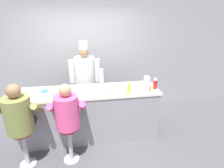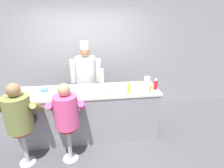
{
  "view_description": "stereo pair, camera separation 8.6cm",
  "coord_description": "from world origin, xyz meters",
  "px_view_note": "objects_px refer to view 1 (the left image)",
  "views": [
    {
      "loc": [
        -0.06,
        -2.87,
        2.36
      ],
      "look_at": [
        0.45,
        0.31,
        1.1
      ],
      "focal_mm": 30.0,
      "sensor_mm": 36.0,
      "label": 1
    },
    {
      "loc": [
        0.02,
        -2.88,
        2.36
      ],
      "look_at": [
        0.45,
        0.31,
        1.1
      ],
      "focal_mm": 30.0,
      "sensor_mm": 36.0,
      "label": 2
    }
  ],
  "objects_px": {
    "cup_stack_steel": "(102,77)",
    "coffee_mug_tan": "(105,92)",
    "mustard_bottle_yellow": "(129,88)",
    "diner_seated_pink": "(67,114)",
    "ketchup_bottle_red": "(155,83)",
    "cereal_bowl": "(44,91)",
    "diner_seated_olive": "(19,116)",
    "cook_in_whites_near": "(85,77)",
    "hot_sauce_bottle_orange": "(150,89)",
    "breakfast_plate": "(67,95)",
    "water_pitcher_clear": "(147,81)"
  },
  "relations": [
    {
      "from": "cup_stack_steel",
      "to": "coffee_mug_tan",
      "type": "bearing_deg",
      "value": -89.75
    },
    {
      "from": "mustard_bottle_yellow",
      "to": "diner_seated_pink",
      "type": "xyz_separation_m",
      "value": [
        -1.06,
        -0.37,
        -0.21
      ]
    },
    {
      "from": "coffee_mug_tan",
      "to": "ketchup_bottle_red",
      "type": "bearing_deg",
      "value": 6.17
    },
    {
      "from": "cereal_bowl",
      "to": "diner_seated_pink",
      "type": "relative_size",
      "value": 0.1
    },
    {
      "from": "diner_seated_olive",
      "to": "cook_in_whites_near",
      "type": "xyz_separation_m",
      "value": [
        1.01,
        1.41,
        0.07
      ]
    },
    {
      "from": "coffee_mug_tan",
      "to": "diner_seated_olive",
      "type": "bearing_deg",
      "value": -163.66
    },
    {
      "from": "cook_in_whites_near",
      "to": "diner_seated_pink",
      "type": "bearing_deg",
      "value": -102.49
    },
    {
      "from": "hot_sauce_bottle_orange",
      "to": "diner_seated_olive",
      "type": "relative_size",
      "value": 0.09
    },
    {
      "from": "cereal_bowl",
      "to": "diner_seated_olive",
      "type": "distance_m",
      "value": 0.72
    },
    {
      "from": "coffee_mug_tan",
      "to": "breakfast_plate",
      "type": "bearing_deg",
      "value": 176.25
    },
    {
      "from": "mustard_bottle_yellow",
      "to": "breakfast_plate",
      "type": "relative_size",
      "value": 0.86
    },
    {
      "from": "diner_seated_pink",
      "to": "ketchup_bottle_red",
      "type": "bearing_deg",
      "value": 17.23
    },
    {
      "from": "coffee_mug_tan",
      "to": "cup_stack_steel",
      "type": "height_order",
      "value": "cup_stack_steel"
    },
    {
      "from": "cook_in_whites_near",
      "to": "diner_seated_olive",
      "type": "bearing_deg",
      "value": -125.65
    },
    {
      "from": "diner_seated_olive",
      "to": "diner_seated_pink",
      "type": "xyz_separation_m",
      "value": [
        0.7,
        -0.0,
        -0.02
      ]
    },
    {
      "from": "water_pitcher_clear",
      "to": "cook_in_whites_near",
      "type": "distance_m",
      "value": 1.41
    },
    {
      "from": "ketchup_bottle_red",
      "to": "cereal_bowl",
      "type": "bearing_deg",
      "value": 175.24
    },
    {
      "from": "cup_stack_steel",
      "to": "diner_seated_olive",
      "type": "xyz_separation_m",
      "value": [
        -1.33,
        -0.85,
        -0.25
      ]
    },
    {
      "from": "breakfast_plate",
      "to": "coffee_mug_tan",
      "type": "height_order",
      "value": "coffee_mug_tan"
    },
    {
      "from": "coffee_mug_tan",
      "to": "mustard_bottle_yellow",
      "type": "bearing_deg",
      "value": -2.46
    },
    {
      "from": "diner_seated_olive",
      "to": "breakfast_plate",
      "type": "bearing_deg",
      "value": 32.58
    },
    {
      "from": "water_pitcher_clear",
      "to": "cup_stack_steel",
      "type": "distance_m",
      "value": 0.89
    },
    {
      "from": "ketchup_bottle_red",
      "to": "coffee_mug_tan",
      "type": "height_order",
      "value": "ketchup_bottle_red"
    },
    {
      "from": "coffee_mug_tan",
      "to": "diner_seated_pink",
      "type": "distance_m",
      "value": 0.76
    },
    {
      "from": "hot_sauce_bottle_orange",
      "to": "breakfast_plate",
      "type": "relative_size",
      "value": 0.5
    },
    {
      "from": "breakfast_plate",
      "to": "cereal_bowl",
      "type": "distance_m",
      "value": 0.49
    },
    {
      "from": "cereal_bowl",
      "to": "diner_seated_pink",
      "type": "distance_m",
      "value": 0.82
    },
    {
      "from": "ketchup_bottle_red",
      "to": "mustard_bottle_yellow",
      "type": "distance_m",
      "value": 0.56
    },
    {
      "from": "cereal_bowl",
      "to": "diner_seated_pink",
      "type": "xyz_separation_m",
      "value": [
        0.45,
        -0.67,
        -0.13
      ]
    },
    {
      "from": "cereal_bowl",
      "to": "breakfast_plate",
      "type": "bearing_deg",
      "value": -28.75
    },
    {
      "from": "mustard_bottle_yellow",
      "to": "breakfast_plate",
      "type": "height_order",
      "value": "mustard_bottle_yellow"
    },
    {
      "from": "breakfast_plate",
      "to": "diner_seated_pink",
      "type": "xyz_separation_m",
      "value": [
        0.02,
        -0.44,
        -0.12
      ]
    },
    {
      "from": "breakfast_plate",
      "to": "cereal_bowl",
      "type": "relative_size",
      "value": 1.87
    },
    {
      "from": "cereal_bowl",
      "to": "diner_seated_olive",
      "type": "height_order",
      "value": "diner_seated_olive"
    },
    {
      "from": "ketchup_bottle_red",
      "to": "diner_seated_olive",
      "type": "height_order",
      "value": "diner_seated_olive"
    },
    {
      "from": "breakfast_plate",
      "to": "cereal_bowl",
      "type": "height_order",
      "value": "cereal_bowl"
    },
    {
      "from": "hot_sauce_bottle_orange",
      "to": "cup_stack_steel",
      "type": "xyz_separation_m",
      "value": [
        -0.83,
        0.48,
        0.1
      ]
    },
    {
      "from": "mustard_bottle_yellow",
      "to": "diner_seated_pink",
      "type": "height_order",
      "value": "diner_seated_pink"
    },
    {
      "from": "coffee_mug_tan",
      "to": "cup_stack_steel",
      "type": "distance_m",
      "value": 0.48
    },
    {
      "from": "coffee_mug_tan",
      "to": "diner_seated_olive",
      "type": "height_order",
      "value": "diner_seated_olive"
    },
    {
      "from": "coffee_mug_tan",
      "to": "cup_stack_steel",
      "type": "bearing_deg",
      "value": 90.25
    },
    {
      "from": "water_pitcher_clear",
      "to": "breakfast_plate",
      "type": "height_order",
      "value": "water_pitcher_clear"
    },
    {
      "from": "coffee_mug_tan",
      "to": "cook_in_whites_near",
      "type": "xyz_separation_m",
      "value": [
        -0.32,
        1.02,
        -0.05
      ]
    },
    {
      "from": "water_pitcher_clear",
      "to": "diner_seated_pink",
      "type": "relative_size",
      "value": 0.15
    },
    {
      "from": "mustard_bottle_yellow",
      "to": "cook_in_whites_near",
      "type": "distance_m",
      "value": 1.29
    },
    {
      "from": "ketchup_bottle_red",
      "to": "cup_stack_steel",
      "type": "relative_size",
      "value": 0.71
    },
    {
      "from": "diner_seated_olive",
      "to": "cup_stack_steel",
      "type": "bearing_deg",
      "value": 32.6
    },
    {
      "from": "mustard_bottle_yellow",
      "to": "hot_sauce_bottle_orange",
      "type": "height_order",
      "value": "mustard_bottle_yellow"
    },
    {
      "from": "breakfast_plate",
      "to": "diner_seated_olive",
      "type": "xyz_separation_m",
      "value": [
        -0.68,
        -0.43,
        -0.1
      ]
    },
    {
      "from": "cook_in_whites_near",
      "to": "breakfast_plate",
      "type": "bearing_deg",
      "value": -108.89
    }
  ]
}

